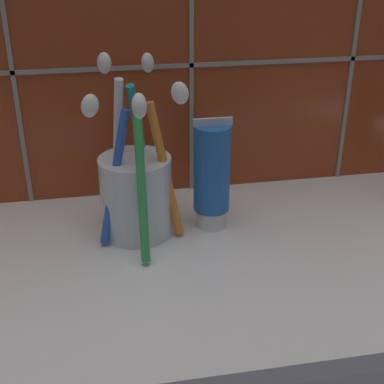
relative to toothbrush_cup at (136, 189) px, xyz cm
name	(u,v)px	position (x,y,z in cm)	size (l,w,h in cm)	color
sink_counter	(200,264)	(5.73, -5.91, -6.23)	(79.43, 32.41, 2.00)	white
tile_wall_backsplash	(173,14)	(5.74, 10.54, 16.12)	(89.43, 1.72, 46.67)	#933819
toothbrush_cup	(136,189)	(0.00, 0.00, 0.00)	(10.96, 15.41, 19.04)	silver
toothpaste_tube	(212,175)	(8.16, 0.04, 0.92)	(4.12, 3.93, 12.52)	white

